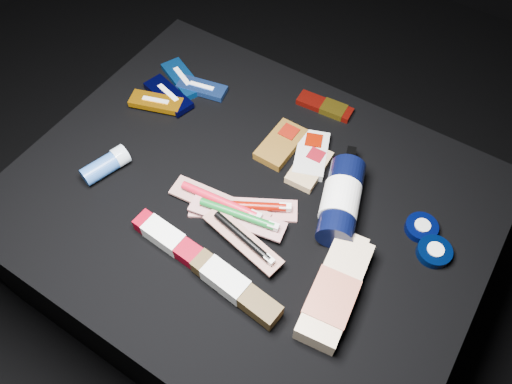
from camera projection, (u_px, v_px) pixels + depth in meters
The scene contains 21 objects.
ground at pixel (250, 276), 1.39m from camera, with size 3.00×3.00×0.00m, color black.
cloth_table at pixel (249, 242), 1.22m from camera, with size 0.98×0.78×0.40m, color black.
luna_bar_0 at pixel (182, 79), 1.24m from camera, with size 0.14×0.10×0.02m.
luna_bar_1 at pixel (202, 88), 1.22m from camera, with size 0.13×0.07×0.02m.
luna_bar_2 at pixel (169, 95), 1.20m from camera, with size 0.14×0.08×0.02m.
luna_bar_3 at pixel (156, 102), 1.19m from camera, with size 0.13×0.08×0.02m.
clif_bar_0 at pixel (282, 143), 1.12m from camera, with size 0.07×0.13×0.02m.
clif_bar_1 at pixel (312, 153), 1.11m from camera, with size 0.11×0.14×0.02m.
clif_bar_2 at pixel (310, 166), 1.09m from camera, with size 0.07×0.12×0.02m.
power_bar at pixel (328, 107), 1.19m from camera, with size 0.14×0.05×0.02m.
lotion_bottle at pixel (341, 200), 1.00m from camera, with size 0.13×0.24×0.08m.
cream_tin_upper at pixel (421, 228), 1.00m from camera, with size 0.07×0.07×0.02m.
cream_tin_lower at pixel (434, 252), 0.97m from camera, with size 0.07×0.07×0.02m.
bodywash_bottle at pixel (334, 292), 0.91m from camera, with size 0.10×0.23×0.05m.
deodorant_stick at pixel (106, 165), 1.08m from camera, with size 0.07×0.11×0.04m.
toothbrush_pack_0 at pixel (245, 207), 1.03m from camera, with size 0.22×0.16×0.02m.
toothbrush_pack_1 at pixel (221, 202), 1.03m from camera, with size 0.22×0.07×0.02m.
toothbrush_pack_2 at pixel (238, 216), 1.00m from camera, with size 0.21×0.08×0.02m.
toothbrush_pack_3 at pixel (243, 239), 0.97m from camera, with size 0.19×0.08×0.02m.
toothpaste_carton_red at pixel (170, 240), 0.98m from camera, with size 0.18×0.05×0.03m.
toothpaste_carton_green at pixel (232, 285), 0.92m from camera, with size 0.19×0.06×0.04m.
Camera 1 is at (0.33, -0.48, 1.28)m, focal length 35.00 mm.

